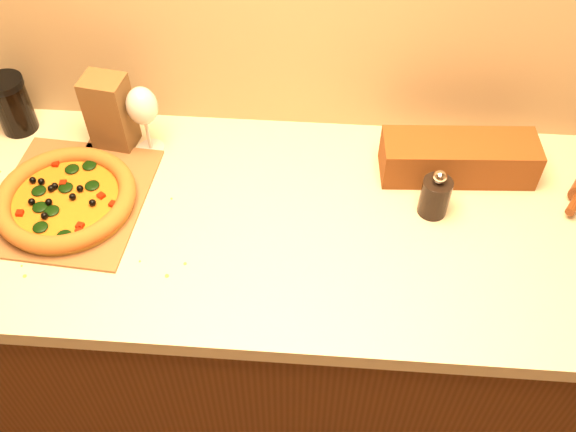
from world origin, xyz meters
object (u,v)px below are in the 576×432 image
object	(u,v)px
pepper_grinder	(435,196)
pizza	(66,198)
wine_glass	(142,108)
dark_jar	(12,104)
pizza_peel	(74,194)

from	to	relation	value
pepper_grinder	pizza	bearing A→B (deg)	-176.61
wine_glass	pizza	bearing A→B (deg)	-125.32
wine_glass	dark_jar	xyz separation A→B (m)	(-0.35, 0.05, -0.05)
wine_glass	dark_jar	bearing A→B (deg)	171.27
pizza_peel	wine_glass	bearing A→B (deg)	53.87
pepper_grinder	dark_jar	size ratio (longest dim) A/B	0.83
pepper_grinder	wine_glass	size ratio (longest dim) A/B	0.68
pizza_peel	pizza	xyz separation A→B (m)	(-0.00, -0.03, 0.02)
dark_jar	pizza	bearing A→B (deg)	-51.89
pizza	wine_glass	world-z (taller)	wine_glass
wine_glass	pizza_peel	bearing A→B (deg)	-130.33
pizza	pepper_grinder	xyz separation A→B (m)	(0.82, 0.05, 0.02)
pizza_peel	pizza	bearing A→B (deg)	-87.52
pizza_peel	dark_jar	xyz separation A→B (m)	(-0.20, 0.22, 0.07)
pizza	pepper_grinder	size ratio (longest dim) A/B	2.52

